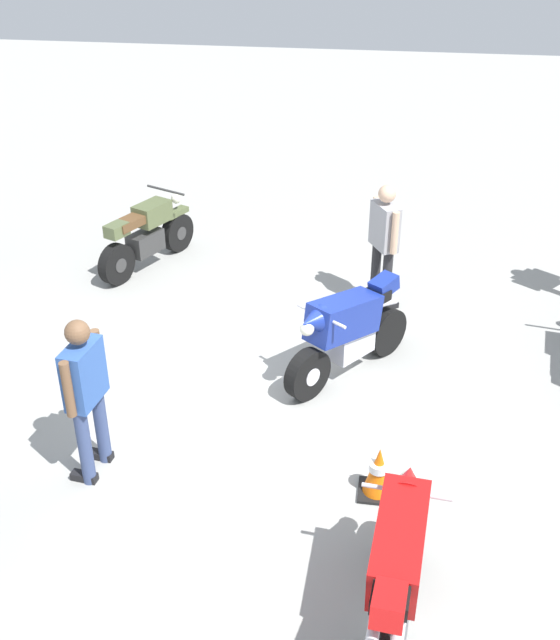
% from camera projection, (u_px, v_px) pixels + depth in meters
% --- Properties ---
extents(ground_plane, '(40.00, 40.00, 0.00)m').
position_uv_depth(ground_plane, '(254.00, 390.00, 8.79)').
color(ground_plane, '#9E9E99').
extents(motorcycle_olive_vintage, '(1.03, 1.84, 1.07)m').
position_uv_depth(motorcycle_olive_vintage, '(147.00, 236.00, 11.34)').
color(motorcycle_olive_vintage, black).
rests_on(motorcycle_olive_vintage, ground).
extents(motorcycle_blue_sportbike, '(1.32, 1.68, 1.14)m').
position_uv_depth(motorcycle_blue_sportbike, '(348.00, 330.00, 8.79)').
color(motorcycle_blue_sportbike, black).
rests_on(motorcycle_blue_sportbike, ground).
extents(motorcycle_red_sportbike, '(0.70, 1.96, 1.14)m').
position_uv_depth(motorcycle_red_sportbike, '(396.00, 572.00, 5.74)').
color(motorcycle_red_sportbike, black).
rests_on(motorcycle_red_sportbike, ground).
extents(person_in_gray_shirt, '(0.48, 0.62, 1.71)m').
position_uv_depth(person_in_gray_shirt, '(384.00, 238.00, 10.09)').
color(person_in_gray_shirt, '#262628').
rests_on(person_in_gray_shirt, ground).
extents(person_in_blue_shirt, '(0.35, 0.66, 1.71)m').
position_uv_depth(person_in_blue_shirt, '(86.00, 389.00, 7.12)').
color(person_in_blue_shirt, '#384772').
rests_on(person_in_blue_shirt, ground).
extents(traffic_cone, '(0.36, 0.36, 0.53)m').
position_uv_depth(traffic_cone, '(378.00, 471.00, 7.20)').
color(traffic_cone, black).
rests_on(traffic_cone, ground).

